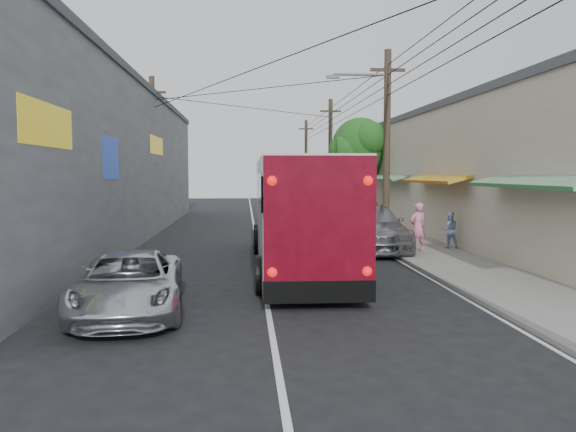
{
  "coord_description": "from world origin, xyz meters",
  "views": [
    {
      "loc": [
        -0.5,
        -9.34,
        3.1
      ],
      "look_at": [
        0.79,
        7.49,
        1.8
      ],
      "focal_mm": 35.0,
      "sensor_mm": 36.0,
      "label": 1
    }
  ],
  "objects_px": {
    "coach_bus": "(297,211)",
    "parked_car_far": "(314,206)",
    "pedestrian_far": "(449,230)",
    "parked_suv": "(368,227)",
    "jeepney": "(129,284)",
    "parked_car_mid": "(320,214)",
    "pedestrian_near": "(418,227)"
  },
  "relations": [
    {
      "from": "coach_bus",
      "to": "parked_car_far",
      "type": "relative_size",
      "value": 3.18
    },
    {
      "from": "parked_car_far",
      "to": "pedestrian_far",
      "type": "distance_m",
      "value": 20.15
    },
    {
      "from": "coach_bus",
      "to": "parked_suv",
      "type": "bearing_deg",
      "value": 50.6
    },
    {
      "from": "pedestrian_far",
      "to": "coach_bus",
      "type": "bearing_deg",
      "value": 30.09
    },
    {
      "from": "jeepney",
      "to": "pedestrian_far",
      "type": "distance_m",
      "value": 14.09
    },
    {
      "from": "pedestrian_far",
      "to": "parked_car_mid",
      "type": "bearing_deg",
      "value": -66.56
    },
    {
      "from": "coach_bus",
      "to": "pedestrian_near",
      "type": "height_order",
      "value": "coach_bus"
    },
    {
      "from": "pedestrian_near",
      "to": "parked_car_mid",
      "type": "bearing_deg",
      "value": -98.0
    },
    {
      "from": "coach_bus",
      "to": "parked_car_mid",
      "type": "bearing_deg",
      "value": 79.91
    },
    {
      "from": "pedestrian_near",
      "to": "parked_car_far",
      "type": "bearing_deg",
      "value": -105.22
    },
    {
      "from": "coach_bus",
      "to": "pedestrian_near",
      "type": "bearing_deg",
      "value": 26.66
    },
    {
      "from": "coach_bus",
      "to": "parked_car_far",
      "type": "xyz_separation_m",
      "value": [
        3.39,
        23.1,
        -1.19
      ]
    },
    {
      "from": "pedestrian_near",
      "to": "pedestrian_far",
      "type": "bearing_deg",
      "value": -171.65
    },
    {
      "from": "jeepney",
      "to": "parked_car_far",
      "type": "bearing_deg",
      "value": 69.67
    },
    {
      "from": "parked_suv",
      "to": "pedestrian_far",
      "type": "xyz_separation_m",
      "value": [
        3.12,
        -0.72,
        -0.07
      ]
    },
    {
      "from": "jeepney",
      "to": "pedestrian_near",
      "type": "height_order",
      "value": "pedestrian_near"
    },
    {
      "from": "jeepney",
      "to": "pedestrian_far",
      "type": "height_order",
      "value": "pedestrian_far"
    },
    {
      "from": "coach_bus",
      "to": "pedestrian_far",
      "type": "relative_size",
      "value": 8.53
    },
    {
      "from": "pedestrian_near",
      "to": "pedestrian_far",
      "type": "distance_m",
      "value": 1.75
    },
    {
      "from": "coach_bus",
      "to": "jeepney",
      "type": "distance_m",
      "value": 7.48
    },
    {
      "from": "coach_bus",
      "to": "parked_car_far",
      "type": "height_order",
      "value": "coach_bus"
    },
    {
      "from": "parked_car_far",
      "to": "pedestrian_far",
      "type": "xyz_separation_m",
      "value": [
        3.0,
        -19.93,
        0.2
      ]
    },
    {
      "from": "parked_suv",
      "to": "pedestrian_near",
      "type": "distance_m",
      "value": 2.2
    },
    {
      "from": "parked_car_mid",
      "to": "pedestrian_near",
      "type": "bearing_deg",
      "value": -75.38
    },
    {
      "from": "coach_bus",
      "to": "pedestrian_far",
      "type": "distance_m",
      "value": 7.2
    },
    {
      "from": "parked_car_far",
      "to": "coach_bus",
      "type": "bearing_deg",
      "value": -106.31
    },
    {
      "from": "parked_car_mid",
      "to": "pedestrian_near",
      "type": "relative_size",
      "value": 2.31
    },
    {
      "from": "jeepney",
      "to": "pedestrian_near",
      "type": "bearing_deg",
      "value": 37.08
    },
    {
      "from": "parked_suv",
      "to": "pedestrian_near",
      "type": "xyz_separation_m",
      "value": [
        1.58,
        -1.53,
        0.13
      ]
    },
    {
      "from": "parked_car_far",
      "to": "pedestrian_near",
      "type": "xyz_separation_m",
      "value": [
        1.46,
        -20.73,
        0.41
      ]
    },
    {
      "from": "parked_car_mid",
      "to": "parked_car_far",
      "type": "bearing_deg",
      "value": 88.5
    },
    {
      "from": "parked_car_mid",
      "to": "pedestrian_far",
      "type": "distance_m",
      "value": 11.22
    }
  ]
}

